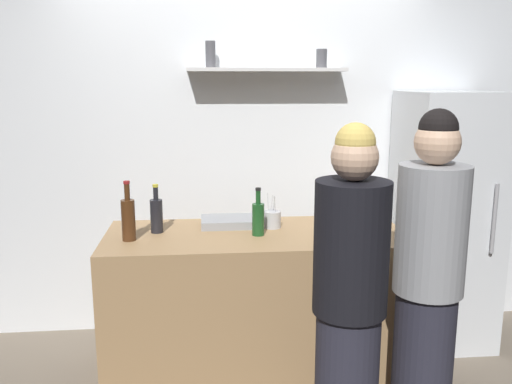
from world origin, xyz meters
The scene contains 12 objects.
back_wall_assembly centered at (0.00, 1.25, 1.30)m, with size 4.80×0.32×2.60m.
refrigerator centered at (1.37, 0.85, 0.87)m, with size 0.60×0.68×1.74m.
counter centered at (0.02, 0.48, 0.46)m, with size 1.79×0.75×0.92m, color #9E7A51.
baking_pan centered at (-0.13, 0.66, 0.94)m, with size 0.34×0.24×0.05m, color gray.
utensil_holder centered at (0.13, 0.58, 0.97)m, with size 0.10×0.10×0.22m.
wine_bottle_green_glass centered at (0.03, 0.43, 1.02)m, with size 0.07×0.07×0.28m.
wine_bottle_amber_glass centered at (-0.71, 0.40, 1.05)m, with size 0.08×0.08×0.34m.
wine_bottle_pale_glass centered at (0.53, 0.58, 1.03)m, with size 0.08×0.08×0.29m.
wine_bottle_dark_glass centered at (-0.57, 0.55, 1.03)m, with size 0.07×0.07×0.29m.
water_bottle_plastic centered at (0.46, 0.30, 1.03)m, with size 0.09×0.09×0.25m.
person_blonde centered at (0.37, -0.35, 0.81)m, with size 0.34×0.34×1.64m.
person_grey_hoodie centered at (0.80, -0.21, 0.84)m, with size 0.34×0.34×1.69m.
Camera 1 is at (-0.28, -2.62, 1.81)m, focal length 37.87 mm.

